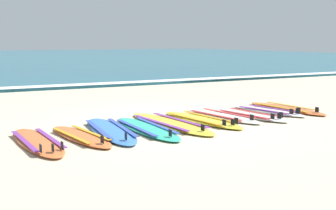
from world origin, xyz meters
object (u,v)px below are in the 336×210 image
Objects in this scene: surfboard_4 at (170,123)px; surfboard_8 at (268,111)px; surfboard_0 at (37,142)px; surfboard_5 at (201,120)px; surfboard_2 at (110,130)px; surfboard_1 at (80,136)px; surfboard_9 at (286,108)px; surfboard_7 at (249,115)px; surfboard_6 at (221,116)px; surfboard_3 at (146,128)px.

surfboard_4 is 1.33× the size of surfboard_8.
surfboard_0 is 0.97× the size of surfboard_5.
surfboard_1 is at bearing -158.79° from surfboard_2.
surfboard_2 is 1.08× the size of surfboard_9.
surfboard_0 and surfboard_9 have the same top height.
surfboard_0 is at bearing -172.80° from surfboard_8.
surfboard_5 is at bearing -172.66° from surfboard_9.
surfboard_0 is 5.11m from surfboard_8.
surfboard_1 is 0.99× the size of surfboard_7.
surfboard_2 is 2.53m from surfboard_6.
surfboard_7 is at bearing 5.25° from surfboard_1.
surfboard_4 is at bearing -171.14° from surfboard_6.
surfboard_5 is 1.17m from surfboard_7.
surfboard_6 is (3.78, 0.58, -0.00)m from surfboard_0.
surfboard_0 and surfboard_6 have the same top height.
surfboard_7 is (1.89, 0.03, 0.00)m from surfboard_4.
surfboard_4 and surfboard_7 have the same top height.
surfboard_4 is at bearing 9.87° from surfboard_1.
surfboard_0 and surfboard_4 have the same top height.
surfboard_5 is (1.30, 0.25, 0.00)m from surfboard_3.
surfboard_7 is 1.33m from surfboard_9.
surfboard_2 is 0.64m from surfboard_3.
surfboard_3 is 1.17× the size of surfboard_8.
surfboard_0 is at bearing -174.75° from surfboard_1.
surfboard_4 is (2.48, 0.37, -0.00)m from surfboard_0.
surfboard_8 is (5.07, 0.64, 0.00)m from surfboard_0.
surfboard_3 is at bearing 4.20° from surfboard_1.
surfboard_6 is 1.07× the size of surfboard_7.
surfboard_0 is 0.96× the size of surfboard_3.
surfboard_8 is at bearing 5.28° from surfboard_2.
surfboard_6 is 1.88m from surfboard_9.
surfboard_1 is 3.69m from surfboard_7.
surfboard_1 is 0.87× the size of surfboard_5.
surfboard_2 and surfboard_4 have the same top height.
surfboard_7 is (4.36, 0.40, 0.00)m from surfboard_0.
surfboard_3 is 3.21m from surfboard_8.
surfboard_6 is (2.51, 0.29, 0.00)m from surfboard_2.
surfboard_1 and surfboard_9 have the same top height.
surfboard_1 is at bearing -172.45° from surfboard_9.
surfboard_8 is (1.87, 0.24, 0.00)m from surfboard_5.
surfboard_5 is 2.48m from surfboard_9.
surfboard_2 is 1.21m from surfboard_4.
surfboard_5 is at bearing 2.38° from surfboard_4.
surfboard_5 is 0.62m from surfboard_6.
surfboard_4 is (0.58, 0.22, -0.00)m from surfboard_3.
surfboard_4 is at bearing 20.94° from surfboard_3.
surfboard_6 is 0.97× the size of surfboard_9.
surfboard_0 is 0.99× the size of surfboard_9.
surfboard_3 and surfboard_4 have the same top height.
surfboard_3 and surfboard_9 have the same top height.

